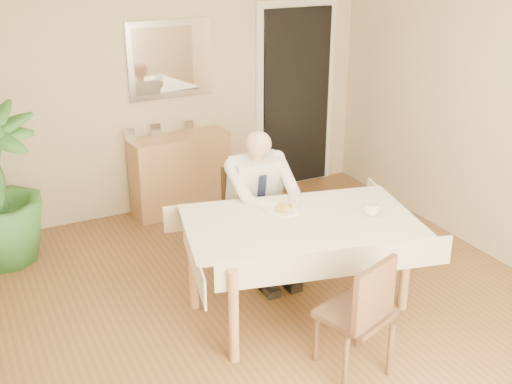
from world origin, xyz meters
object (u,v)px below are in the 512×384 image
seated_man (264,200)px  coffee_mug (371,210)px  sideboard (181,174)px  chair_near (362,311)px  chair_far (249,209)px  dining_table (300,231)px

seated_man → coffee_mug: (0.52, -0.75, 0.11)m
sideboard → chair_near: bearing=-92.0°
chair_near → sideboard: 3.05m
seated_man → chair_far: bearing=90.0°
seated_man → sideboard: size_ratio=1.23×
coffee_mug → sideboard: size_ratio=0.12×
dining_table → chair_far: chair_far is taller
dining_table → seated_man: bearing=103.0°
chair_near → coffee_mug: chair_near is taller
coffee_mug → chair_near: bearing=-128.4°
dining_table → seated_man: 0.59m
seated_man → coffee_mug: seated_man is taller
dining_table → chair_far: bearing=103.0°
chair_far → seated_man: seated_man is taller
coffee_mug → dining_table: bearing=162.9°
seated_man → sideboard: bearing=95.2°
chair_near → sideboard: chair_near is taller
chair_far → coffee_mug: chair_far is taller
seated_man → coffee_mug: 0.92m
dining_table → chair_far: (-0.00, 0.88, -0.17)m
sideboard → seated_man: bearing=-88.7°
dining_table → chair_near: chair_near is taller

